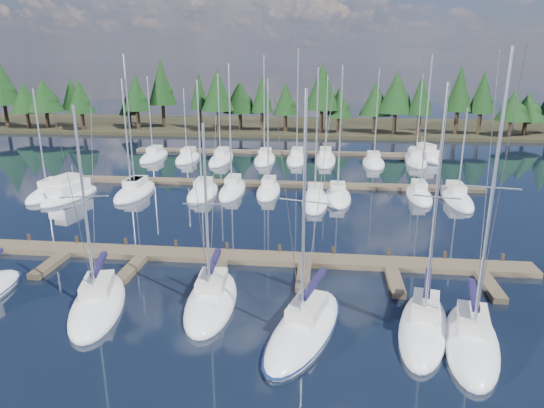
# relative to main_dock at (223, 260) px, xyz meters

# --- Properties ---
(ground) EXTENTS (260.00, 260.00, 0.00)m
(ground) POSITION_rel_main_dock_xyz_m (0.00, 12.64, -0.20)
(ground) COLOR black
(ground) RESTS_ON ground
(far_shore) EXTENTS (220.00, 30.00, 0.60)m
(far_shore) POSITION_rel_main_dock_xyz_m (0.00, 72.64, 0.10)
(far_shore) COLOR #2B2818
(far_shore) RESTS_ON ground
(main_dock) EXTENTS (44.00, 6.13, 0.90)m
(main_dock) POSITION_rel_main_dock_xyz_m (0.00, 0.00, 0.00)
(main_dock) COLOR brown
(main_dock) RESTS_ON ground
(back_docks) EXTENTS (50.00, 21.80, 0.40)m
(back_docks) POSITION_rel_main_dock_xyz_m (0.00, 32.23, -0.00)
(back_docks) COLOR brown
(back_docks) RESTS_ON ground
(front_sailboat_2) EXTENTS (4.89, 8.63, 12.75)m
(front_sailboat_2) POSITION_rel_main_dock_xyz_m (-5.94, -7.49, 0.08)
(front_sailboat_2) COLOR white
(front_sailboat_2) RESTS_ON ground
(front_sailboat_3) EXTENTS (3.39, 8.27, 11.75)m
(front_sailboat_3) POSITION_rel_main_dock_xyz_m (0.64, -6.27, 0.07)
(front_sailboat_3) COLOR white
(front_sailboat_3) RESTS_ON ground
(front_sailboat_4) EXTENTS (5.44, 9.91, 13.73)m
(front_sailboat_4) POSITION_rel_main_dock_xyz_m (6.37, -8.83, 0.07)
(front_sailboat_4) COLOR white
(front_sailboat_4) RESTS_ON ground
(front_sailboat_5) EXTENTS (4.31, 8.74, 13.99)m
(front_sailboat_5) POSITION_rel_main_dock_xyz_m (12.80, -7.88, 0.09)
(front_sailboat_5) COLOR white
(front_sailboat_5) RESTS_ON ground
(front_sailboat_6) EXTENTS (4.24, 8.55, 15.55)m
(front_sailboat_6) POSITION_rel_main_dock_xyz_m (14.98, -9.09, 0.10)
(front_sailboat_6) COLOR white
(front_sailboat_6) RESTS_ON ground
(back_sailboat_rows) EXTENTS (46.05, 32.26, 16.38)m
(back_sailboat_rows) POSITION_rel_main_dock_xyz_m (0.12, 27.41, 0.06)
(back_sailboat_rows) COLOR white
(back_sailboat_rows) RESTS_ON ground
(motor_yacht_left) EXTENTS (4.26, 8.64, 4.13)m
(motor_yacht_left) POSITION_rel_main_dock_xyz_m (-19.80, 14.96, 0.26)
(motor_yacht_left) COLOR white
(motor_yacht_left) RESTS_ON ground
(motor_yacht_right) EXTENTS (5.67, 8.46, 4.02)m
(motor_yacht_right) POSITION_rel_main_dock_xyz_m (21.51, 40.05, 0.25)
(motor_yacht_right) COLOR white
(motor_yacht_right) RESTS_ON ground
(tree_line) EXTENTS (185.98, 11.64, 13.86)m
(tree_line) POSITION_rel_main_dock_xyz_m (0.78, 62.77, 7.20)
(tree_line) COLOR black
(tree_line) RESTS_ON far_shore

